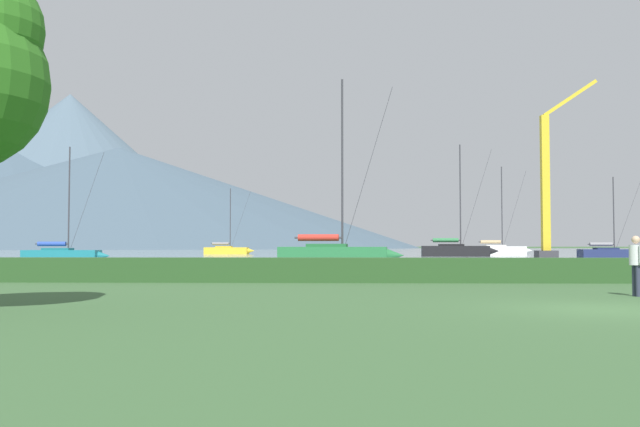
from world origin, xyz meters
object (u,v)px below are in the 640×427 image
sailboat_slip_0 (335,253)px  person_standing_walker (636,261)px  sailboat_slip_2 (499,249)px  sailboat_slip_3 (63,254)px  dock_crane (547,195)px  sailboat_slip_7 (610,253)px  sailboat_slip_1 (227,250)px  sailboat_slip_5 (456,250)px

sailboat_slip_0 → person_standing_walker: bearing=-70.5°
sailboat_slip_0 → sailboat_slip_2: 53.11m
sailboat_slip_3 → dock_crane: bearing=17.1°
sailboat_slip_2 → sailboat_slip_7: (5.33, -27.28, -0.16)m
sailboat_slip_2 → dock_crane: 26.78m
sailboat_slip_7 → person_standing_walker: sailboat_slip_7 is taller
sailboat_slip_2 → sailboat_slip_3: (-45.21, -42.29, -0.14)m
sailboat_slip_1 → sailboat_slip_7: size_ratio=1.18×
sailboat_slip_1 → sailboat_slip_5: size_ratio=0.72×
sailboat_slip_1 → sailboat_slip_3: size_ratio=1.02×
sailboat_slip_2 → person_standing_walker: (-13.97, -80.77, 0.24)m
dock_crane → sailboat_slip_1: bearing=141.6°
sailboat_slip_0 → sailboat_slip_1: (-16.64, 52.47, -0.16)m
sailboat_slip_0 → dock_crane: dock_crane is taller
person_standing_walker → dock_crane: 56.54m
sailboat_slip_0 → sailboat_slip_7: size_ratio=1.65×
sailboat_slip_0 → sailboat_slip_2: bearing=69.7°
sailboat_slip_7 → sailboat_slip_1: bearing=143.9°
sailboat_slip_2 → person_standing_walker: sailboat_slip_2 is taller
sailboat_slip_5 → person_standing_walker: 67.08m
person_standing_walker → sailboat_slip_5: bearing=78.1°
sailboat_slip_0 → sailboat_slip_7: 34.79m
sailboat_slip_1 → sailboat_slip_7: sailboat_slip_1 is taller
dock_crane → sailboat_slip_3: bearing=-160.0°
sailboat_slip_3 → sailboat_slip_0: bearing=-17.2°
sailboat_slip_7 → sailboat_slip_5: bearing=134.7°
sailboat_slip_2 → sailboat_slip_5: 16.17m
sailboat_slip_2 → sailboat_slip_1: bearing=170.8°
sailboat_slip_0 → sailboat_slip_7: (27.88, 20.81, -0.21)m
sailboat_slip_3 → sailboat_slip_2: bearing=40.3°
sailboat_slip_0 → sailboat_slip_1: bearing=112.4°
sailboat_slip_2 → dock_crane: dock_crane is taller
sailboat_slip_0 → sailboat_slip_1: size_ratio=1.40×
sailboat_slip_1 → sailboat_slip_7: 54.63m
sailboat_slip_1 → sailboat_slip_2: (39.19, -4.38, 0.11)m
sailboat_slip_7 → dock_crane: bearing=168.3°
sailboat_slip_5 → dock_crane: size_ratio=0.73×
sailboat_slip_5 → person_standing_walker: size_ratio=8.27×
person_standing_walker → sailboat_slip_1: bearing=99.6°
dock_crane → sailboat_slip_5: bearing=121.8°
sailboat_slip_5 → dock_crane: (7.56, -12.17, 5.84)m
sailboat_slip_2 → dock_crane: size_ratio=0.66×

